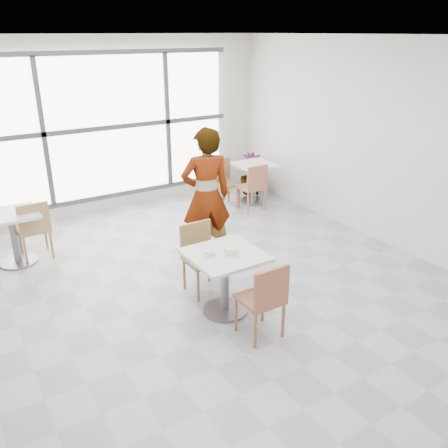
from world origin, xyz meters
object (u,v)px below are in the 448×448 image
bg_chair_right_near (254,185)px  bg_chair_right_far (223,179)px  chair_far (200,253)px  plant_right (251,174)px  chair_near (265,297)px  bg_chair_left_near (34,226)px  bg_table_right (254,177)px  oatmeal_bowl (231,250)px  coffee_cup (208,254)px  bg_table_left (13,231)px  main_table (225,272)px  person (206,196)px

bg_chair_right_near → bg_chair_right_far: (-0.28, 0.57, 0.00)m
chair_far → plant_right: size_ratio=1.08×
chair_near → bg_chair_left_near: bearing=-63.4°
bg_table_right → chair_near: bearing=-123.9°
chair_far → oatmeal_bowl: chair_far is taller
oatmeal_bowl → plant_right: bearing=51.8°
bg_chair_right_near → bg_chair_right_far: 0.64m
chair_near → chair_far: bearing=-87.3°
bg_table_right → bg_chair_left_near: size_ratio=0.86×
coffee_cup → bg_table_left: size_ratio=0.21×
main_table → bg_chair_right_near: bg_chair_right_near is taller
chair_near → person: (0.43, 1.95, 0.45)m
oatmeal_bowl → bg_chair_left_near: 3.09m
main_table → person: person is taller
coffee_cup → bg_chair_left_near: bg_chair_left_near is taller
oatmeal_bowl → bg_chair_right_near: 3.36m
bg_chair_right_far → bg_chair_right_near: bearing=-63.6°
chair_near → coffee_cup: chair_near is taller
chair_far → bg_table_left: size_ratio=1.16×
bg_chair_left_near → bg_chair_right_far: 3.49m
bg_table_left → bg_chair_right_far: (3.73, 0.49, 0.01)m
person → chair_far: bearing=68.3°
main_table → coffee_cup: (-0.19, 0.03, 0.26)m
chair_near → chair_far: size_ratio=1.00×
person → bg_chair_left_near: person is taller
bg_chair_left_near → plant_right: bg_chair_left_near is taller
main_table → bg_chair_left_near: 3.01m
bg_chair_left_near → bg_chair_right_far: size_ratio=1.00×
bg_chair_right_near → bg_chair_left_near: bearing=-1.0°
main_table → bg_table_left: bearing=124.9°
bg_chair_left_near → bg_chair_right_near: same height
bg_chair_left_near → bg_chair_right_far: (3.45, 0.51, 0.00)m
bg_chair_right_near → plant_right: size_ratio=1.08×
main_table → bg_chair_right_near: (2.19, 2.52, -0.02)m
person → bg_chair_right_near: 2.12m
oatmeal_bowl → person: size_ratio=0.11×
oatmeal_bowl → bg_chair_right_far: bg_chair_right_far is taller
chair_near → bg_chair_left_near: (-1.62, 3.24, 0.00)m
bg_table_right → bg_chair_right_near: 0.50m
bg_chair_right_far → plant_right: size_ratio=1.08×
bg_table_right → person: bearing=-140.5°
chair_far → bg_chair_right_far: 3.12m
chair_near → oatmeal_bowl: size_ratio=4.14×
coffee_cup → bg_chair_left_near: (-1.35, 2.56, -0.28)m
chair_far → coffee_cup: 0.68m
bg_chair_left_near → plant_right: 4.35m
chair_near → bg_table_left: chair_near is taller
bg_chair_right_near → chair_far: bearing=41.3°
bg_chair_left_near → bg_chair_right_far: bearing=-171.7°
bg_chair_right_near → bg_chair_right_far: size_ratio=1.00×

